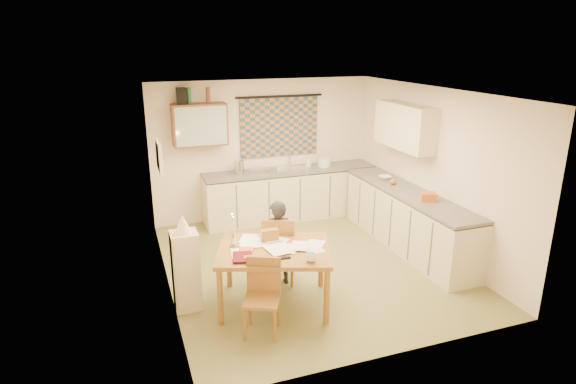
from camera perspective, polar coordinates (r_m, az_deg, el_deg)
name	(u,v)px	position (r m, az deg, el deg)	size (l,w,h in m)	color
floor	(309,265)	(7.14, 2.49, -8.68)	(4.00, 4.50, 0.02)	olive
ceiling	(311,91)	(6.44, 2.79, 11.87)	(4.00, 4.50, 0.02)	white
wall_back	(263,150)	(8.75, -2.97, 5.04)	(4.00, 0.02, 2.50)	beige
wall_front	(398,246)	(4.79, 12.92, -6.25)	(4.00, 0.02, 2.50)	beige
wall_left	(162,198)	(6.23, -14.74, -0.74)	(0.02, 4.50, 2.50)	beige
wall_right	(432,170)	(7.65, 16.74, 2.46)	(0.02, 4.50, 2.50)	beige
window_blind	(279,127)	(8.72, -1.03, 7.70)	(1.45, 0.03, 1.05)	navy
curtain_rod	(280,96)	(8.62, -1.01, 11.28)	(0.04, 0.04, 1.60)	black
wall_cabinet	(200,125)	(8.22, -10.44, 7.86)	(0.90, 0.34, 0.70)	brown
wall_cabinet_glass	(201,126)	(8.05, -10.23, 7.68)	(0.84, 0.02, 0.64)	#99B2A5
upper_cabinet_right	(405,126)	(7.86, 13.71, 7.59)	(0.34, 1.30, 0.70)	beige
framed_print	(159,156)	(6.50, -15.04, 4.11)	(0.04, 0.50, 0.40)	silver
print_canvas	(161,156)	(6.51, -14.82, 4.13)	(0.01, 0.42, 0.32)	beige
counter_back	(294,194)	(8.82, 0.75, -0.20)	(3.30, 0.62, 0.92)	beige
counter_right	(407,220)	(7.79, 13.97, -3.22)	(0.62, 2.95, 0.92)	beige
stove	(448,245)	(7.04, 18.40, -5.96)	(0.57, 0.57, 0.89)	white
sink	(292,171)	(8.68, 0.46, 2.46)	(0.55, 0.45, 0.10)	silver
tap	(290,159)	(8.81, 0.20, 3.89)	(0.03, 0.03, 0.28)	silver
dish_rack	(261,171)	(8.49, -3.28, 2.56)	(0.35, 0.30, 0.06)	silver
kettle	(239,167)	(8.37, -5.83, 2.91)	(0.18, 0.18, 0.24)	silver
mixing_bowl	(324,162)	(8.88, 4.31, 3.55)	(0.24, 0.24, 0.16)	white
soap_bottle	(308,163)	(8.81, 2.39, 3.51)	(0.08, 0.08, 0.17)	white
bowl	(385,177)	(8.23, 11.41, 1.71)	(0.22, 0.22, 0.05)	white
orange_bag	(429,197)	(7.25, 16.32, -0.55)	(0.22, 0.16, 0.12)	#C45E1D
fruit_orange	(393,182)	(7.92, 12.33, 1.22)	(0.10, 0.10, 0.10)	#C45E1D
speaker	(181,96)	(8.11, -12.54, 11.04)	(0.16, 0.20, 0.26)	black
bottle_green	(189,96)	(8.13, -11.67, 11.11)	(0.07, 0.07, 0.26)	#195926
bottle_brown	(208,95)	(8.18, -9.46, 11.27)	(0.07, 0.07, 0.26)	brown
dining_table	(274,276)	(5.99, -1.63, -9.96)	(1.60, 1.40, 0.75)	brown
chair_far	(279,261)	(6.56, -1.12, -8.20)	(0.56, 0.56, 0.95)	brown
chair_near	(262,311)	(5.53, -3.07, -13.92)	(0.51, 0.51, 0.85)	brown
person	(277,243)	(6.38, -1.29, -6.06)	(0.45, 0.32, 1.18)	black
shelf_stand	(186,271)	(5.98, -11.99, -9.14)	(0.32, 0.30, 0.99)	beige
lampshade	(183,224)	(5.74, -12.37, -3.71)	(0.20, 0.20, 0.22)	silver
letter_rack	(269,235)	(6.00, -2.22, -5.17)	(0.22, 0.10, 0.16)	brown
mug	(311,257)	(5.50, 2.74, -7.76)	(0.14, 0.14, 0.10)	white
magazine	(233,258)	(5.60, -6.58, -7.74)	(0.28, 0.34, 0.03)	maroon
book	(238,251)	(5.77, -5.95, -7.00)	(0.26, 0.30, 0.02)	#C45E1D
orange_box	(249,258)	(5.56, -4.61, -7.83)	(0.12, 0.08, 0.04)	#C45E1D
eyeglasses	(285,258)	(5.57, -0.37, -7.82)	(0.13, 0.04, 0.02)	black
candle_holder	(233,239)	(5.90, -6.53, -5.60)	(0.06, 0.06, 0.18)	silver
candle	(234,225)	(5.77, -6.46, -3.96)	(0.02, 0.02, 0.22)	white
candle_flame	(232,214)	(5.78, -6.63, -2.63)	(0.02, 0.02, 0.02)	#FFCC66
papers	(274,245)	(5.91, -1.61, -6.25)	(1.23, 0.85, 0.02)	white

